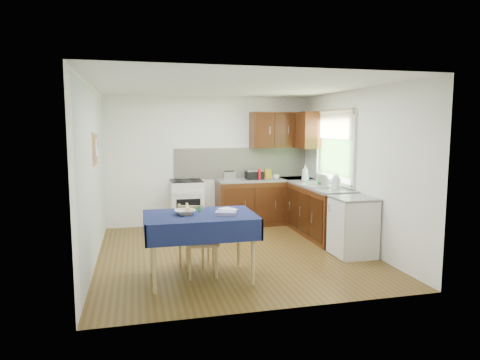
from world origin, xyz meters
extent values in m
plane|color=#4F3715|center=(0.00, 0.00, 0.00)|extent=(4.20, 4.20, 0.00)
cube|color=white|center=(0.00, 0.00, 2.50)|extent=(4.00, 4.20, 0.02)
cube|color=white|center=(0.00, 2.10, 1.25)|extent=(4.00, 0.02, 2.50)
cube|color=white|center=(0.00, -2.10, 1.25)|extent=(4.00, 0.02, 2.50)
cube|color=silver|center=(-2.00, 0.00, 1.25)|extent=(0.02, 4.20, 2.50)
cube|color=white|center=(2.00, 0.00, 1.25)|extent=(0.02, 4.20, 2.50)
cube|color=#321E08|center=(1.05, 1.80, 0.43)|extent=(1.90, 0.60, 0.86)
cube|color=#321E08|center=(1.70, 0.65, 0.43)|extent=(0.60, 1.70, 0.86)
cube|color=slate|center=(1.05, 1.80, 0.88)|extent=(1.90, 0.60, 0.04)
cube|color=slate|center=(1.70, 0.65, 0.88)|extent=(0.60, 1.70, 0.04)
cube|color=slate|center=(1.70, 1.80, 0.88)|extent=(0.60, 0.60, 0.04)
cube|color=beige|center=(0.65, 2.08, 1.20)|extent=(2.70, 0.02, 0.60)
cube|color=#321E08|center=(1.40, 1.93, 1.85)|extent=(1.20, 0.35, 0.70)
cube|color=#321E08|center=(1.82, 1.50, 1.85)|extent=(0.35, 0.50, 0.70)
cube|color=white|center=(-0.50, 1.80, 0.45)|extent=(0.60, 0.60, 0.90)
cube|color=black|center=(-0.50, 1.80, 0.91)|extent=(0.58, 0.58, 0.02)
cube|color=black|center=(-0.50, 1.50, 0.45)|extent=(0.44, 0.01, 0.32)
cube|color=#2F5D26|center=(1.99, 0.70, 1.50)|extent=(0.01, 1.40, 0.85)
cube|color=white|center=(1.97, 0.70, 2.15)|extent=(0.04, 1.48, 0.06)
cube|color=white|center=(1.97, 0.70, 0.95)|extent=(0.04, 1.48, 0.06)
cube|color=tan|center=(1.96, 0.70, 1.93)|extent=(0.02, 1.36, 0.44)
cube|color=white|center=(1.70, -0.55, 0.42)|extent=(0.55, 0.58, 0.85)
cube|color=slate|center=(1.70, -0.55, 0.87)|extent=(0.58, 0.60, 0.03)
cube|color=tan|center=(-1.98, 0.30, 1.60)|extent=(0.02, 0.62, 0.47)
cube|color=#A56745|center=(-1.96, 0.30, 1.60)|extent=(0.01, 0.56, 0.41)
cube|color=white|center=(-1.95, 0.22, 1.62)|extent=(0.00, 0.18, 0.24)
cube|color=white|center=(-1.95, 0.42, 1.50)|extent=(0.00, 0.15, 0.20)
cube|color=#0E1939|center=(-0.65, -0.99, 0.82)|extent=(1.33, 0.89, 0.03)
cube|color=#0E1939|center=(-0.65, -1.44, 0.70)|extent=(1.37, 0.02, 0.26)
cube|color=#0E1939|center=(-0.65, -0.54, 0.70)|extent=(1.37, 0.02, 0.26)
cube|color=#0E1939|center=(-1.33, -0.99, 0.70)|extent=(0.02, 0.93, 0.26)
cube|color=#0E1939|center=(0.02, -0.99, 0.70)|extent=(0.02, 0.93, 0.26)
cylinder|color=tan|center=(-1.24, -1.35, 0.40)|extent=(0.05, 0.05, 0.80)
cylinder|color=tan|center=(-0.07, -1.35, 0.40)|extent=(0.05, 0.05, 0.80)
cylinder|color=tan|center=(-1.24, -0.63, 0.40)|extent=(0.05, 0.05, 0.80)
cylinder|color=tan|center=(-0.07, -0.63, 0.40)|extent=(0.05, 0.05, 0.80)
cube|color=tan|center=(-0.65, -0.43, 0.42)|extent=(0.52, 0.52, 0.04)
cube|color=tan|center=(-0.72, -0.59, 0.75)|extent=(0.34, 0.16, 0.28)
cylinder|color=tan|center=(-0.44, -0.35, 0.21)|extent=(0.03, 0.03, 0.42)
cylinder|color=tan|center=(-0.74, -0.23, 0.21)|extent=(0.03, 0.03, 0.42)
cylinder|color=tan|center=(-0.57, -0.64, 0.21)|extent=(0.03, 0.03, 0.42)
cylinder|color=tan|center=(-0.86, -0.52, 0.21)|extent=(0.03, 0.03, 0.42)
cube|color=tan|center=(-0.61, -0.87, 0.44)|extent=(0.44, 0.44, 0.04)
cube|color=tan|center=(-0.79, -0.86, 0.78)|extent=(0.05, 0.37, 0.29)
cylinder|color=tan|center=(-0.46, -1.05, 0.22)|extent=(0.04, 0.04, 0.44)
cylinder|color=tan|center=(-0.44, -0.71, 0.22)|extent=(0.04, 0.04, 0.44)
cylinder|color=tan|center=(-0.79, -1.02, 0.22)|extent=(0.04, 0.04, 0.44)
cylinder|color=tan|center=(-0.77, -0.69, 0.22)|extent=(0.04, 0.04, 0.44)
cube|color=#BCBBC0|center=(0.33, 1.80, 0.98)|extent=(0.23, 0.14, 0.16)
cube|color=black|center=(0.33, 1.80, 1.07)|extent=(0.19, 0.02, 0.02)
cube|color=black|center=(0.83, 1.81, 0.98)|extent=(0.32, 0.28, 0.15)
cube|color=#BCBBC0|center=(0.83, 1.81, 1.07)|extent=(0.32, 0.28, 0.03)
cylinder|color=#B20E18|center=(0.89, 1.64, 1.01)|extent=(0.05, 0.05, 0.21)
cube|color=gold|center=(1.14, 1.92, 0.99)|extent=(0.15, 0.13, 0.18)
cube|color=gray|center=(1.67, 0.48, 0.91)|extent=(0.47, 0.36, 0.02)
cylinder|color=white|center=(1.67, 0.48, 1.01)|extent=(0.06, 0.22, 0.22)
cylinder|color=white|center=(1.75, 0.14, 0.99)|extent=(0.15, 0.15, 0.19)
sphere|color=white|center=(1.75, 0.14, 1.11)|extent=(0.09, 0.09, 0.09)
imported|color=white|center=(1.23, 1.67, 0.95)|extent=(0.15, 0.15, 0.09)
imported|color=white|center=(1.65, 1.23, 1.06)|extent=(0.15, 0.15, 0.32)
imported|color=blue|center=(1.69, 1.28, 1.00)|extent=(0.12, 0.12, 0.19)
imported|color=#248439|center=(1.71, 0.63, 0.99)|extent=(0.14, 0.14, 0.18)
imported|color=beige|center=(-0.84, -0.97, 0.86)|extent=(0.26, 0.26, 0.06)
imported|color=white|center=(-0.33, -0.84, 0.84)|extent=(0.25, 0.28, 0.02)
cylinder|color=#258A3C|center=(-0.64, -0.85, 0.87)|extent=(0.04, 0.04, 0.08)
cube|color=navy|center=(-0.34, -1.10, 0.85)|extent=(0.30, 0.26, 0.04)
camera|label=1|loc=(-1.40, -6.18, 1.91)|focal=32.00mm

